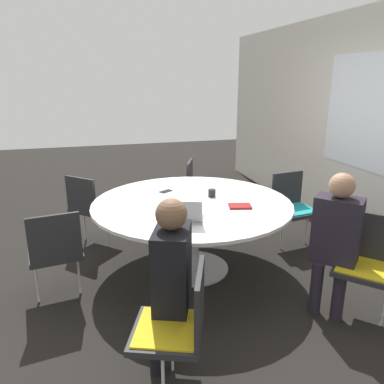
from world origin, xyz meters
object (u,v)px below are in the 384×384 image
object	(u,v)px
chair_3	(199,186)
laptop	(186,216)
chair_4	(90,204)
cell_phone	(166,191)
chair_0	(178,322)
handbag	(159,212)
spiral_notebook	(240,206)
chair_1	(366,259)
chair_2	(293,203)
person_1	(336,234)
coffee_cup	(212,193)
chair_5	(55,248)
person_0	(170,273)

from	to	relation	value
chair_3	laptop	distance (m)	1.90
chair_4	cell_phone	distance (m)	0.96
chair_0	handbag	distance (m)	3.03
spiral_notebook	chair_1	bearing A→B (deg)	40.63
chair_2	person_1	bearing A→B (deg)	65.38
person_1	laptop	bearing A→B (deg)	23.02
chair_1	person_1	xyz separation A→B (m)	(-0.12, -0.22, 0.19)
coffee_cup	chair_5	bearing A→B (deg)	-76.93
chair_2	person_0	size ratio (longest dim) A/B	0.71
cell_phone	handbag	size ratio (longest dim) A/B	0.43
chair_0	chair_5	size ratio (longest dim) A/B	1.00
chair_5	person_0	world-z (taller)	person_0
person_0	coffee_cup	distance (m)	1.57
person_1	laptop	xyz separation A→B (m)	(-0.52, -1.12, 0.08)
person_1	coffee_cup	bearing A→B (deg)	-11.41
chair_4	chair_5	size ratio (longest dim) A/B	1.00
person_1	chair_4	bearing A→B (deg)	2.58
chair_1	coffee_cup	bearing A→B (deg)	-6.62
chair_0	chair_4	size ratio (longest dim) A/B	1.00
chair_0	person_0	distance (m)	0.32
chair_2	spiral_notebook	size ratio (longest dim) A/B	3.61
chair_3	chair_5	size ratio (longest dim) A/B	1.00
chair_2	chair_4	bearing A→B (deg)	-23.50
cell_phone	handbag	bearing A→B (deg)	173.65
chair_1	person_0	xyz separation A→B (m)	(0.13, -1.65, 0.19)
chair_1	chair_3	bearing A→B (deg)	-26.26
person_0	handbag	size ratio (longest dim) A/B	3.38
cell_phone	person_1	bearing A→B (deg)	37.26
laptop	coffee_cup	distance (m)	0.76
spiral_notebook	laptop	bearing A→B (deg)	-68.78
chair_0	spiral_notebook	size ratio (longest dim) A/B	3.61
person_1	cell_phone	world-z (taller)	person_1
chair_5	person_1	size ratio (longest dim) A/B	0.71
person_1	handbag	bearing A→B (deg)	-20.52
chair_1	chair_2	world-z (taller)	same
spiral_notebook	chair_3	bearing A→B (deg)	177.79
chair_2	chair_5	xyz separation A→B (m)	(0.51, -2.59, 0.00)
handbag	chair_2	bearing A→B (deg)	49.12
person_1	chair_5	bearing A→B (deg)	28.51
chair_0	laptop	size ratio (longest dim) A/B	2.42
chair_4	person_0	xyz separation A→B (m)	(2.16, 0.47, 0.19)
chair_5	chair_1	bearing A→B (deg)	-28.56
cell_phone	spiral_notebook	bearing A→B (deg)	39.56
chair_0	person_1	bearing A→B (deg)	-49.55
chair_4	spiral_notebook	xyz separation A→B (m)	(1.17, 1.38, 0.23)
person_0	cell_phone	xyz separation A→B (m)	(-1.69, 0.33, 0.03)
chair_5	person_1	xyz separation A→B (m)	(0.77, 2.21, 0.19)
chair_0	coffee_cup	world-z (taller)	chair_0
chair_2	chair_3	size ratio (longest dim) A/B	1.00
chair_1	person_1	size ratio (longest dim) A/B	0.71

